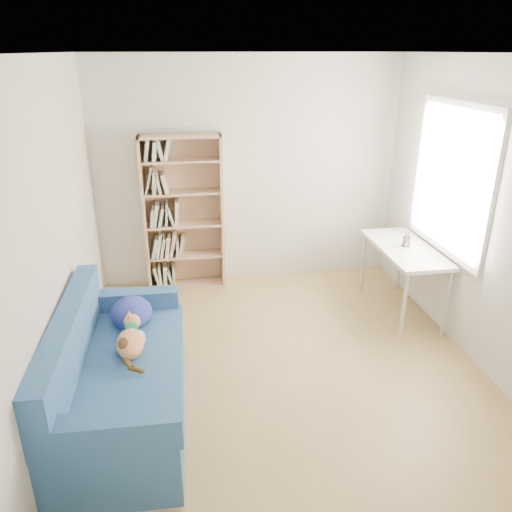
{
  "coord_description": "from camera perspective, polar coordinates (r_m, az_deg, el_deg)",
  "views": [
    {
      "loc": [
        -0.82,
        -3.63,
        2.62
      ],
      "look_at": [
        -0.13,
        0.59,
        0.85
      ],
      "focal_mm": 35.0,
      "sensor_mm": 36.0,
      "label": 1
    }
  ],
  "objects": [
    {
      "name": "room_shell",
      "position": [
        3.9,
        4.73,
        7.8
      ],
      "size": [
        3.54,
        4.04,
        2.62
      ],
      "color": "silver",
      "rests_on": "ground"
    },
    {
      "name": "desk",
      "position": [
        5.37,
        16.64,
        0.23
      ],
      "size": [
        0.54,
        1.18,
        0.75
      ],
      "color": "silver",
      "rests_on": "ground"
    },
    {
      "name": "ground",
      "position": [
        4.55,
        2.92,
        -12.7
      ],
      "size": [
        4.0,
        4.0,
        0.0
      ],
      "primitive_type": "plane",
      "color": "olive",
      "rests_on": "ground"
    },
    {
      "name": "pen_cup",
      "position": [
        5.35,
        16.81,
        1.69
      ],
      "size": [
        0.08,
        0.08,
        0.16
      ],
      "color": "white",
      "rests_on": "desk"
    },
    {
      "name": "bookshelf",
      "position": [
        5.76,
        -8.22,
        4.09
      ],
      "size": [
        0.89,
        0.28,
        1.78
      ],
      "color": "tan",
      "rests_on": "ground"
    },
    {
      "name": "sofa",
      "position": [
        4.0,
        -15.42,
        -13.21
      ],
      "size": [
        0.92,
        1.85,
        0.9
      ],
      "rotation": [
        0.0,
        0.0,
        -0.03
      ],
      "color": "navy",
      "rests_on": "ground"
    }
  ]
}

